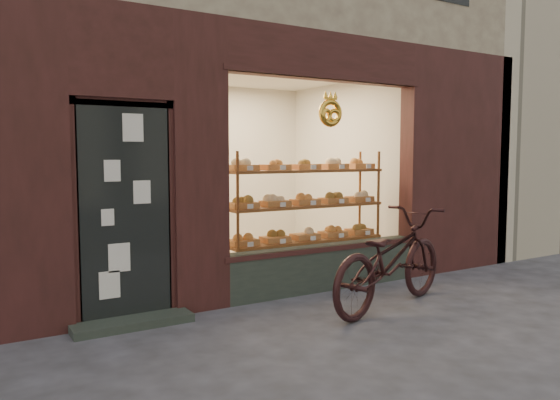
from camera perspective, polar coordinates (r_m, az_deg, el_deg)
ground at (r=5.04m, az=15.10°, el=-14.66°), size 90.00×90.00×0.00m
neighbor_right at (r=15.98m, az=25.22°, el=14.60°), size 12.00×7.00×9.00m
display_shelf at (r=7.04m, az=2.63°, el=-1.60°), size 2.20×0.45×1.70m
bicycle at (r=6.04m, az=11.40°, el=-6.08°), size 2.15×1.24×1.07m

